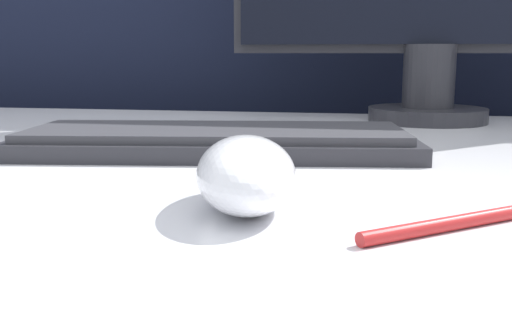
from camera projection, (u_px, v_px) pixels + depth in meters
name	position (u px, v px, depth m)	size (l,w,h in m)	color
partition_panel	(330.00, 115.00, 1.10)	(5.00, 0.03, 1.39)	black
computer_mouse_near	(246.00, 174.00, 0.36)	(0.08, 0.13, 0.05)	white
keyboard	(216.00, 141.00, 0.58)	(0.39, 0.19, 0.02)	#28282D
pen	(473.00, 219.00, 0.33)	(0.13, 0.10, 0.01)	red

